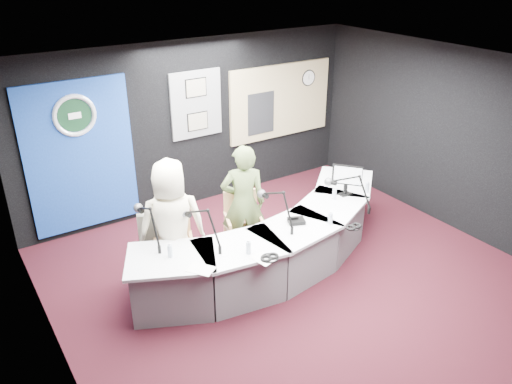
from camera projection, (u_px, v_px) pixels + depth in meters
ground at (301, 284)px, 6.85m from camera, size 6.00×6.00×0.00m
ceiling at (311, 75)px, 5.64m from camera, size 6.00×6.00×0.02m
wall_back at (194, 125)px, 8.51m from camera, size 6.00×0.02×2.80m
wall_left at (51, 265)px, 4.76m from camera, size 0.02×6.00×2.80m
wall_right at (463, 143)px, 7.72m from camera, size 0.02×6.00×2.80m
broadcast_desk at (275, 243)px, 7.08m from camera, size 4.50×1.90×0.75m
backdrop_panel at (81, 157)px, 7.61m from camera, size 1.60×0.05×2.30m
agency_seal at (75, 116)px, 7.30m from camera, size 0.63×0.07×0.63m
seal_center at (74, 115)px, 7.31m from camera, size 0.48×0.01×0.48m
pinboard at (196, 104)px, 8.36m from camera, size 0.90×0.04×1.10m
framed_photo_upper at (196, 88)px, 8.22m from camera, size 0.34×0.02×0.27m
framed_photo_lower at (198, 121)px, 8.46m from camera, size 0.34×0.02×0.27m
booth_window_frame at (281, 101)px, 9.28m from camera, size 2.12×0.06×1.32m
booth_glow at (281, 101)px, 9.28m from camera, size 2.00×0.02×1.20m
equipment_rack at (261, 113)px, 9.11m from camera, size 0.55×0.02×0.75m
wall_clock at (309, 78)px, 9.41m from camera, size 0.28×0.01×0.28m
armchair_left at (174, 250)px, 6.68m from camera, size 0.72×0.72×0.99m
armchair_right at (244, 226)px, 7.26m from camera, size 0.72×0.72×1.00m
draped_jacket at (158, 237)px, 6.75m from camera, size 0.50×0.27×0.70m
person_man at (172, 225)px, 6.52m from camera, size 0.99×0.80×1.76m
person_woman at (243, 203)px, 7.11m from camera, size 0.74×0.64×1.71m
computer_monitor at (347, 175)px, 7.47m from camera, size 0.29×0.34×0.29m
desk_phone at (296, 221)px, 6.82m from camera, size 0.26×0.24×0.05m
headphones_near at (354, 227)px, 6.70m from camera, size 0.19×0.19×0.03m
headphones_far at (270, 257)px, 6.04m from camera, size 0.23×0.23×0.04m
paper_stack at (201, 269)px, 5.84m from camera, size 0.34×0.36×0.00m
notepad at (263, 259)px, 6.04m from camera, size 0.25×0.31×0.00m
boom_mic_a at (148, 221)px, 6.26m from camera, size 0.16×0.74×0.60m
boom_mic_b at (201, 223)px, 6.20m from camera, size 0.29×0.72×0.60m
boom_mic_c at (276, 205)px, 6.65m from camera, size 0.18×0.74×0.60m
boom_mic_d at (349, 189)px, 7.08m from camera, size 0.40×0.67×0.60m
water_bottles at (288, 220)px, 6.71m from camera, size 3.27×0.62×0.18m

